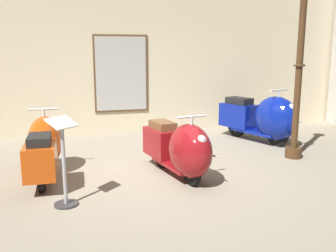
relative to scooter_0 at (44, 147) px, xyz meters
name	(u,v)px	position (x,y,z in m)	size (l,w,h in m)	color
ground_plane	(163,179)	(1.62, -0.57, -0.44)	(60.00, 60.00, 0.00)	gray
showroom_back_wall	(134,45)	(1.80, 2.80, 1.50)	(18.00, 0.63, 3.88)	beige
scooter_0	(44,147)	(0.00, 0.00, 0.00)	(0.51, 1.58, 0.96)	black
scooter_1	(181,149)	(1.87, -0.60, 0.00)	(0.77, 1.62, 0.96)	black
scooter_2	(264,118)	(4.07, 1.04, 0.06)	(1.14, 1.85, 1.09)	black
lamppost	(299,72)	(4.05, -0.06, 1.02)	(0.28, 0.28, 2.93)	#472D19
info_stanchion	(64,170)	(0.30, -1.16, 0.00)	(0.39, 0.38, 1.05)	#333338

